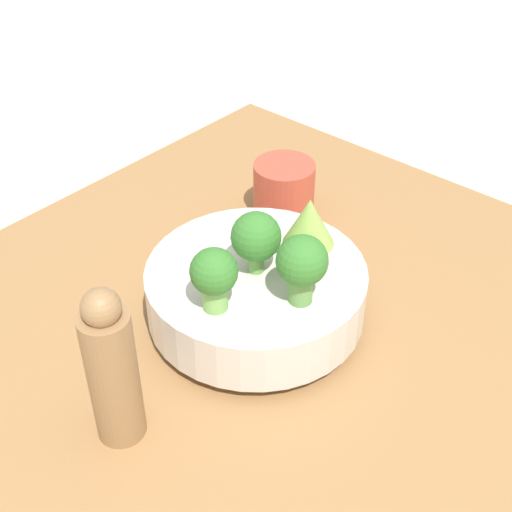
# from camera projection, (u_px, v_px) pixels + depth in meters

# --- Properties ---
(ground_plane) EXTENTS (6.00, 6.00, 0.00)m
(ground_plane) POSITION_uv_depth(u_px,v_px,m) (256.00, 374.00, 0.83)
(ground_plane) COLOR beige
(table) EXTENTS (0.93, 0.84, 0.04)m
(table) POSITION_uv_depth(u_px,v_px,m) (256.00, 361.00, 0.82)
(table) COLOR #9E7042
(table) RESTS_ON ground_plane
(bowl) EXTENTS (0.25, 0.25, 0.08)m
(bowl) POSITION_uv_depth(u_px,v_px,m) (256.00, 292.00, 0.82)
(bowl) COLOR silver
(bowl) RESTS_ON table
(broccoli_floret_right) EXTENTS (0.05, 0.05, 0.07)m
(broccoli_floret_right) POSITION_uv_depth(u_px,v_px,m) (214.00, 275.00, 0.72)
(broccoli_floret_right) COLOR #7AB256
(broccoli_floret_right) RESTS_ON bowl
(romanesco_piece_far) EXTENTS (0.06, 0.06, 0.09)m
(romanesco_piece_far) POSITION_uv_depth(u_px,v_px,m) (309.00, 225.00, 0.77)
(romanesco_piece_far) COLOR #609347
(romanesco_piece_far) RESTS_ON bowl
(broccoli_floret_center) EXTENTS (0.06, 0.06, 0.07)m
(broccoli_floret_center) POSITION_uv_depth(u_px,v_px,m) (256.00, 238.00, 0.77)
(broccoli_floret_center) COLOR #6BA34C
(broccoli_floret_center) RESTS_ON bowl
(broccoli_floret_back) EXTENTS (0.05, 0.05, 0.08)m
(broccoli_floret_back) POSITION_uv_depth(u_px,v_px,m) (302.00, 264.00, 0.73)
(broccoli_floret_back) COLOR #609347
(broccoli_floret_back) RESTS_ON bowl
(cup) EXTENTS (0.09, 0.09, 0.08)m
(cup) POSITION_uv_depth(u_px,v_px,m) (284.00, 191.00, 0.99)
(cup) COLOR #C64C38
(cup) RESTS_ON table
(pepper_mill) EXTENTS (0.05, 0.05, 0.18)m
(pepper_mill) POSITION_uv_depth(u_px,v_px,m) (112.00, 369.00, 0.66)
(pepper_mill) COLOR #997047
(pepper_mill) RESTS_ON table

